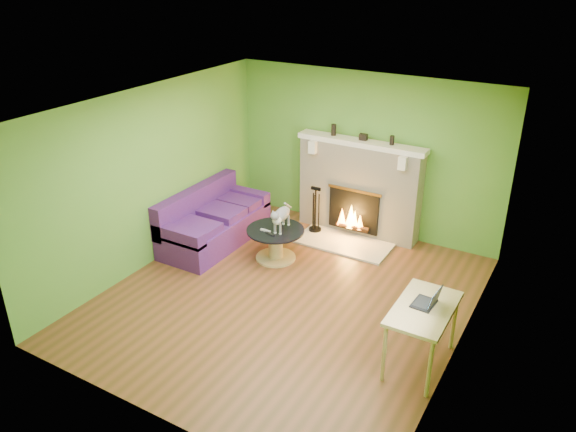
# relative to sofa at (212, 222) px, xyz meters

# --- Properties ---
(floor) EXTENTS (5.00, 5.00, 0.00)m
(floor) POSITION_rel_sofa_xyz_m (1.86, -0.84, -0.34)
(floor) COLOR brown
(floor) RESTS_ON ground
(ceiling) EXTENTS (5.00, 5.00, 0.00)m
(ceiling) POSITION_rel_sofa_xyz_m (1.86, -0.84, 2.26)
(ceiling) COLOR white
(ceiling) RESTS_ON wall_back
(wall_back) EXTENTS (5.00, 0.00, 5.00)m
(wall_back) POSITION_rel_sofa_xyz_m (1.86, 1.66, 0.96)
(wall_back) COLOR #529330
(wall_back) RESTS_ON floor
(wall_front) EXTENTS (5.00, 0.00, 5.00)m
(wall_front) POSITION_rel_sofa_xyz_m (1.86, -3.34, 0.96)
(wall_front) COLOR #529330
(wall_front) RESTS_ON floor
(wall_left) EXTENTS (0.00, 5.00, 5.00)m
(wall_left) POSITION_rel_sofa_xyz_m (-0.39, -0.84, 0.96)
(wall_left) COLOR #529330
(wall_left) RESTS_ON floor
(wall_right) EXTENTS (0.00, 5.00, 5.00)m
(wall_right) POSITION_rel_sofa_xyz_m (4.11, -0.84, 0.96)
(wall_right) COLOR #529330
(wall_right) RESTS_ON floor
(window_frame) EXTENTS (0.00, 1.20, 1.20)m
(window_frame) POSITION_rel_sofa_xyz_m (4.10, -1.74, 1.21)
(window_frame) COLOR silver
(window_frame) RESTS_ON wall_right
(window_pane) EXTENTS (0.00, 1.06, 1.06)m
(window_pane) POSITION_rel_sofa_xyz_m (4.09, -1.74, 1.21)
(window_pane) COLOR white
(window_pane) RESTS_ON wall_right
(fireplace) EXTENTS (2.10, 0.46, 1.58)m
(fireplace) POSITION_rel_sofa_xyz_m (1.86, 1.48, 0.44)
(fireplace) COLOR beige
(fireplace) RESTS_ON floor
(hearth) EXTENTS (1.50, 0.75, 0.03)m
(hearth) POSITION_rel_sofa_xyz_m (1.86, 0.96, -0.32)
(hearth) COLOR beige
(hearth) RESTS_ON floor
(mantel) EXTENTS (2.10, 0.28, 0.08)m
(mantel) POSITION_rel_sofa_xyz_m (1.86, 1.46, 1.20)
(mantel) COLOR white
(mantel) RESTS_ON fireplace
(sofa) EXTENTS (0.89, 1.93, 0.87)m
(sofa) POSITION_rel_sofa_xyz_m (0.00, 0.00, 0.00)
(sofa) COLOR #46185B
(sofa) RESTS_ON floor
(coffee_table) EXTENTS (0.87, 0.87, 0.49)m
(coffee_table) POSITION_rel_sofa_xyz_m (1.17, 0.01, -0.05)
(coffee_table) COLOR tan
(coffee_table) RESTS_ON floor
(desk) EXTENTS (0.59, 1.02, 0.76)m
(desk) POSITION_rel_sofa_xyz_m (3.81, -1.25, 0.33)
(desk) COLOR tan
(desk) RESTS_ON floor
(cat) EXTENTS (0.33, 0.68, 0.41)m
(cat) POSITION_rel_sofa_xyz_m (1.25, 0.06, 0.36)
(cat) COLOR slate
(cat) RESTS_ON coffee_table
(remote_silver) EXTENTS (0.17, 0.05, 0.02)m
(remote_silver) POSITION_rel_sofa_xyz_m (1.07, -0.11, 0.16)
(remote_silver) COLOR #98989B
(remote_silver) RESTS_ON coffee_table
(remote_black) EXTENTS (0.17, 0.08, 0.02)m
(remote_black) POSITION_rel_sofa_xyz_m (1.19, -0.17, 0.16)
(remote_black) COLOR black
(remote_black) RESTS_ON coffee_table
(laptop) EXTENTS (0.28, 0.31, 0.22)m
(laptop) POSITION_rel_sofa_xyz_m (3.79, -1.20, 0.53)
(laptop) COLOR black
(laptop) RESTS_ON desk
(fire_tools) EXTENTS (0.21, 0.21, 0.78)m
(fire_tools) POSITION_rel_sofa_xyz_m (1.26, 1.11, 0.08)
(fire_tools) COLOR black
(fire_tools) RESTS_ON hearth
(mantel_vase_left) EXTENTS (0.08, 0.08, 0.18)m
(mantel_vase_left) POSITION_rel_sofa_xyz_m (1.36, 1.49, 1.33)
(mantel_vase_left) COLOR black
(mantel_vase_left) RESTS_ON mantel
(mantel_vase_right) EXTENTS (0.07, 0.07, 0.14)m
(mantel_vase_right) POSITION_rel_sofa_xyz_m (2.34, 1.49, 1.31)
(mantel_vase_right) COLOR black
(mantel_vase_right) RESTS_ON mantel
(mantel_box) EXTENTS (0.12, 0.08, 0.10)m
(mantel_box) POSITION_rel_sofa_xyz_m (1.88, 1.49, 1.29)
(mantel_box) COLOR black
(mantel_box) RESTS_ON mantel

